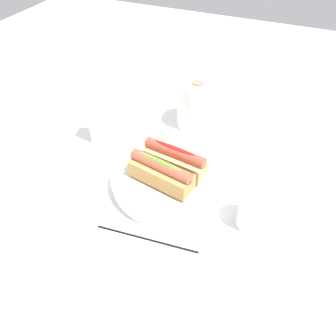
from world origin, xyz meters
TOP-DOWN VIEW (x-y plane):
  - ground_plane at (0.00, 0.00)m, footprint 2.40×2.40m
  - serving_bowl at (-0.01, -0.00)m, footprint 0.27×0.27m
  - hotdog_front at (-0.02, -0.03)m, footprint 0.16×0.08m
  - hotdog_back at (-0.01, 0.02)m, footprint 0.16×0.07m
  - water_glass at (0.20, -0.04)m, footprint 0.07×0.07m
  - paper_towel_roll at (-0.04, 0.26)m, footprint 0.11×0.11m
  - napkin_box at (-0.22, 0.10)m, footprint 0.12×0.07m
  - chopstick_near at (0.01, -0.16)m, footprint 0.22×0.03m

SIDE VIEW (x-z plane):
  - ground_plane at x=0.00m, z-range 0.00..0.00m
  - chopstick_near at x=0.01m, z-range 0.00..0.01m
  - serving_bowl at x=-0.01m, z-range 0.00..0.04m
  - water_glass at x=0.20m, z-range -0.01..0.08m
  - hotdog_front at x=-0.02m, z-range 0.03..0.10m
  - hotdog_back at x=-0.01m, z-range 0.03..0.10m
  - paper_towel_roll at x=-0.04m, z-range 0.00..0.13m
  - napkin_box at x=-0.22m, z-range 0.00..0.15m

